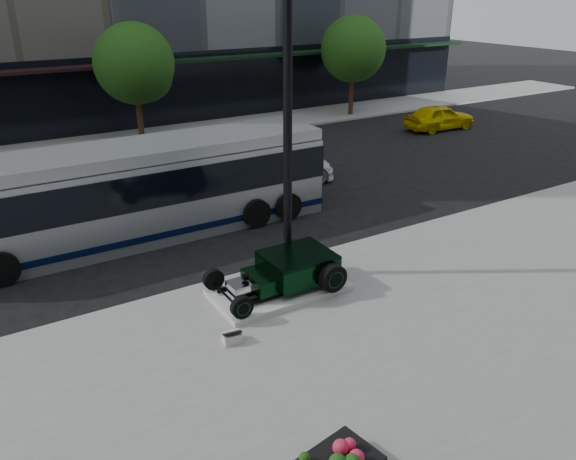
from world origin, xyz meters
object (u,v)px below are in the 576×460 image
hot_rod (290,269)px  yellow_taxi (440,117)px  lamppost (288,153)px  white_sedan (277,166)px  transit_bus (139,191)px

hot_rod → yellow_taxi: bearing=34.1°
hot_rod → lamppost: lamppost is taller
white_sedan → hot_rod: bearing=162.7°
hot_rod → yellow_taxi: size_ratio=0.80×
white_sedan → lamppost: bearing=162.5°
yellow_taxi → hot_rod: bearing=127.5°
hot_rod → yellow_taxi: yellow_taxi is taller
transit_bus → lamppost: bearing=-63.3°
transit_bus → white_sedan: transit_bus is taller
yellow_taxi → transit_bus: bearing=110.1°
hot_rod → lamppost: (0.37, 0.75, 2.81)m
lamppost → white_sedan: bearing=61.6°
lamppost → white_sedan: 8.57m
transit_bus → yellow_taxi: (18.52, 5.54, -0.80)m
lamppost → transit_bus: (-2.43, 4.84, -2.02)m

